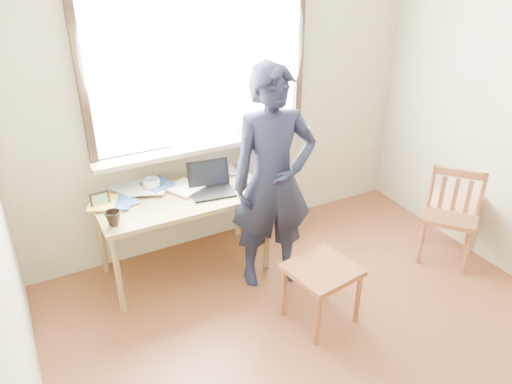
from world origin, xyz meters
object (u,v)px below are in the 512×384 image
desk (182,204)px  work_chair (322,276)px  laptop (211,184)px  person (273,181)px  side_chair (451,209)px  mug_dark (113,218)px  mug_white (152,185)px

desk → work_chair: size_ratio=2.60×
desk → laptop: 0.27m
laptop → person: (0.34, -0.37, 0.12)m
desk → person: 0.74m
side_chair → laptop: bearing=154.7°
mug_dark → work_chair: size_ratio=0.23×
person → work_chair: bearing=-71.5°
person → mug_dark: bearing=-178.9°
desk → mug_dark: mug_dark is taller
laptop → mug_dark: size_ratio=3.24×
mug_white → person: (0.74, -0.59, 0.12)m
laptop → work_chair: laptop is taller
work_chair → side_chair: 1.36m
mug_white → person: size_ratio=0.08×
mug_dark → person: (1.12, -0.22, 0.12)m
laptop → mug_white: bearing=152.4°
mug_dark → work_chair: mug_dark is taller
person → side_chair: bearing=-5.5°
desk → work_chair: desk is taller
mug_white → mug_dark: bearing=-136.5°
laptop → mug_dark: bearing=-168.9°
mug_dark → work_chair: 1.48m
mug_white → side_chair: (2.15, -1.04, -0.26)m
side_chair → person: bearing=162.3°
mug_dark → person: size_ratio=0.06×
mug_white → mug_dark: mug_dark is taller
laptop → mug_white: 0.45m
mug_white → mug_dark: size_ratio=1.16×
desk → person: bearing=-35.5°
person → desk: bearing=156.7°
work_chair → person: bearing=96.3°
mug_white → side_chair: bearing=-25.7°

